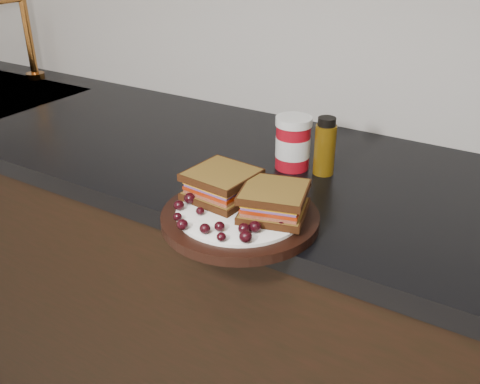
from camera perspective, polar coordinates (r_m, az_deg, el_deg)
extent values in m
cube|color=black|center=(1.43, 4.11, -14.77)|extent=(3.96, 0.58, 0.86)
cube|color=black|center=(1.18, 4.82, 1.81)|extent=(3.98, 0.60, 0.04)
cylinder|color=black|center=(0.95, 0.00, -2.75)|extent=(0.28, 0.28, 0.02)
ellipsoid|color=black|center=(0.94, -6.54, -1.41)|extent=(0.02, 0.02, 0.02)
ellipsoid|color=black|center=(0.93, -4.29, -2.04)|extent=(0.02, 0.02, 0.01)
ellipsoid|color=black|center=(0.91, -6.68, -2.63)|extent=(0.02, 0.02, 0.01)
ellipsoid|color=black|center=(0.88, -6.17, -3.47)|extent=(0.02, 0.02, 0.02)
ellipsoid|color=black|center=(0.87, -3.76, -3.91)|extent=(0.02, 0.02, 0.02)
ellipsoid|color=black|center=(0.88, -2.20, -3.69)|extent=(0.02, 0.02, 0.02)
ellipsoid|color=black|center=(0.85, -2.00, -4.81)|extent=(0.02, 0.02, 0.01)
ellipsoid|color=black|center=(0.84, 0.60, -4.79)|extent=(0.02, 0.02, 0.02)
ellipsoid|color=black|center=(0.87, 0.43, -3.93)|extent=(0.02, 0.02, 0.02)
ellipsoid|color=black|center=(0.87, 1.61, -3.72)|extent=(0.02, 0.02, 0.02)
ellipsoid|color=black|center=(0.88, 4.45, -3.54)|extent=(0.02, 0.02, 0.02)
ellipsoid|color=black|center=(0.90, 3.40, -2.61)|extent=(0.02, 0.02, 0.02)
ellipsoid|color=black|center=(0.91, 4.71, -2.45)|extent=(0.02, 0.02, 0.02)
ellipsoid|color=black|center=(0.94, 5.10, -1.58)|extent=(0.02, 0.02, 0.02)
ellipsoid|color=black|center=(0.99, -0.26, 0.24)|extent=(0.01, 0.01, 0.01)
ellipsoid|color=black|center=(0.99, -0.77, 0.06)|extent=(0.02, 0.02, 0.02)
ellipsoid|color=black|center=(0.99, -3.26, 0.28)|extent=(0.02, 0.02, 0.02)
ellipsoid|color=black|center=(0.98, -4.00, -0.13)|extent=(0.02, 0.02, 0.02)
ellipsoid|color=black|center=(0.96, -5.36, -0.68)|extent=(0.02, 0.02, 0.02)
ellipsoid|color=black|center=(1.00, -1.07, 0.54)|extent=(0.02, 0.02, 0.02)
ellipsoid|color=black|center=(0.97, -2.55, -0.47)|extent=(0.02, 0.02, 0.02)
ellipsoid|color=black|center=(0.97, -3.46, -0.51)|extent=(0.02, 0.02, 0.01)
cylinder|color=maroon|center=(1.14, 5.66, 5.25)|extent=(0.10, 0.10, 0.11)
cylinder|color=#523808|center=(1.12, 9.05, 4.87)|extent=(0.06, 0.06, 0.12)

